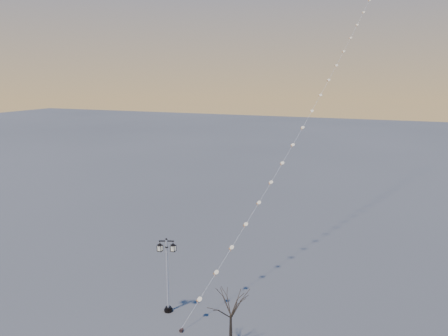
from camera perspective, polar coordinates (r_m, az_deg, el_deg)
The scene contains 4 objects.
ground at distance 30.41m, azimuth -10.50°, elevation -20.09°, with size 300.00×300.00×0.00m, color #4F4F4F.
street_lamp at distance 30.74m, azimuth -7.43°, elevation -13.28°, with size 1.31×0.79×5.39m.
bare_tree at distance 27.46m, azimuth 0.90°, elevation -17.66°, with size 2.14×2.14×3.55m.
kite_train at distance 47.55m, azimuth 14.62°, elevation 15.05°, with size 11.40×50.19×37.94m.
Camera 1 is at (14.33, -21.48, 16.06)m, focal length 34.93 mm.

